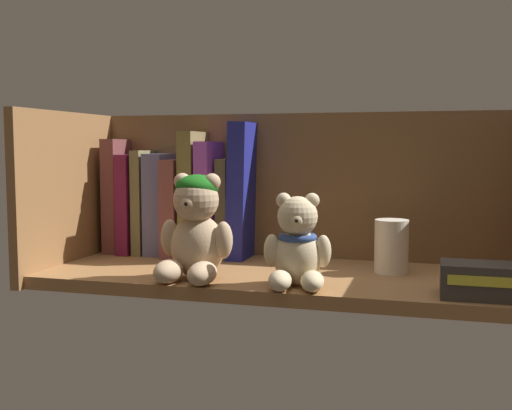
# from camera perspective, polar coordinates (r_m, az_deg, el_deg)

# --- Properties ---
(shelf_board) EXTENTS (0.73, 0.28, 0.02)m
(shelf_board) POSITION_cam_1_polar(r_m,az_deg,el_deg) (1.00, 2.02, -6.70)
(shelf_board) COLOR olive
(shelf_board) RESTS_ON ground
(shelf_back_panel) EXTENTS (0.76, 0.01, 0.28)m
(shelf_back_panel) POSITION_cam_1_polar(r_m,az_deg,el_deg) (1.12, 3.83, 1.27)
(shelf_back_panel) COLOR brown
(shelf_back_panel) RESTS_ON ground
(shelf_side_panel_left) EXTENTS (0.02, 0.31, 0.28)m
(shelf_side_panel_left) POSITION_cam_1_polar(r_m,az_deg,el_deg) (1.13, -16.78, 1.08)
(shelf_side_panel_left) COLOR olive
(shelf_side_panel_left) RESTS_ON ground
(book_0) EXTENTS (0.03, 0.10, 0.21)m
(book_0) POSITION_cam_1_polar(r_m,az_deg,el_deg) (1.21, -12.26, 0.87)
(book_0) COLOR brown
(book_0) RESTS_ON shelf_board
(book_1) EXTENTS (0.02, 0.12, 0.18)m
(book_1) POSITION_cam_1_polar(r_m,az_deg,el_deg) (1.20, -10.96, 0.17)
(book_1) COLOR maroon
(book_1) RESTS_ON shelf_board
(book_2) EXTENTS (0.02, 0.11, 0.19)m
(book_2) POSITION_cam_1_polar(r_m,az_deg,el_deg) (1.19, -9.85, 0.32)
(book_2) COLOR olive
(book_2) RESTS_ON shelf_board
(book_3) EXTENTS (0.04, 0.11, 0.19)m
(book_3) POSITION_cam_1_polar(r_m,az_deg,el_deg) (1.17, -8.44, 0.14)
(book_3) COLOR slate
(book_3) RESTS_ON shelf_board
(book_4) EXTENTS (0.03, 0.15, 0.18)m
(book_4) POSITION_cam_1_polar(r_m,az_deg,el_deg) (1.16, -6.78, -0.16)
(book_4) COLOR brown
(book_4) RESTS_ON shelf_board
(book_5) EXTENTS (0.03, 0.14, 0.22)m
(book_5) POSITION_cam_1_polar(r_m,az_deg,el_deg) (1.15, -5.31, 1.04)
(book_5) COLOR olive
(book_5) RESTS_ON shelf_board
(book_6) EXTENTS (0.02, 0.14, 0.21)m
(book_6) POSITION_cam_1_polar(r_m,az_deg,el_deg) (1.14, -3.87, 0.56)
(book_6) COLOR #A249CD
(book_6) RESTS_ON shelf_board
(book_7) EXTENTS (0.02, 0.09, 0.18)m
(book_7) POSITION_cam_1_polar(r_m,az_deg,el_deg) (1.13, -2.56, -0.24)
(book_7) COLOR brown
(book_7) RESTS_ON shelf_board
(book_8) EXTENTS (0.04, 0.11, 0.24)m
(book_8) POSITION_cam_1_polar(r_m,az_deg,el_deg) (1.12, -1.08, 1.36)
(book_8) COLOR navy
(book_8) RESTS_ON shelf_board
(teddy_bear_larger) EXTENTS (0.12, 0.12, 0.16)m
(teddy_bear_larger) POSITION_cam_1_polar(r_m,az_deg,el_deg) (0.93, -5.55, -2.21)
(teddy_bear_larger) COLOR tan
(teddy_bear_larger) RESTS_ON shelf_board
(teddy_bear_smaller) EXTENTS (0.10, 0.10, 0.13)m
(teddy_bear_smaller) POSITION_cam_1_polar(r_m,az_deg,el_deg) (0.88, 3.79, -3.83)
(teddy_bear_smaller) COLOR beige
(teddy_bear_smaller) RESTS_ON shelf_board
(pillar_candle) EXTENTS (0.05, 0.05, 0.08)m
(pillar_candle) POSITION_cam_1_polar(r_m,az_deg,el_deg) (1.00, 12.28, -3.71)
(pillar_candle) COLOR silver
(pillar_candle) RESTS_ON shelf_board
(small_product_box) EXTENTS (0.11, 0.07, 0.05)m
(small_product_box) POSITION_cam_1_polar(r_m,az_deg,el_deg) (0.87, 20.13, -6.53)
(small_product_box) COLOR #38332D
(small_product_box) RESTS_ON shelf_board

